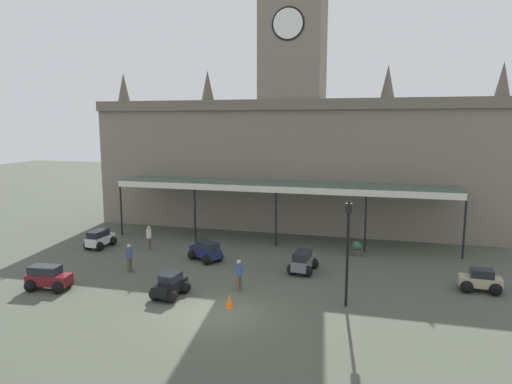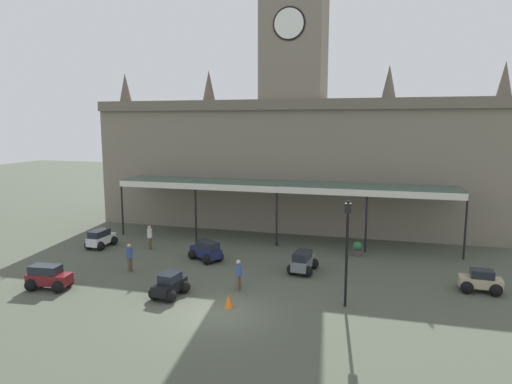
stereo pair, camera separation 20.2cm
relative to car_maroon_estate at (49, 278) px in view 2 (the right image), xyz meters
name	(u,v)px [view 2 (the right image)]	position (x,y,z in m)	size (l,w,h in m)	color
ground_plane	(219,313)	(9.75, -0.60, -0.56)	(140.00, 140.00, 0.00)	#484E40
station_building	(293,149)	(9.75, 17.55, 5.95)	(32.62, 5.57, 20.31)	slate
entrance_canopy	(281,185)	(9.75, 12.65, 3.63)	(24.76, 3.26, 4.35)	#38564C
car_maroon_estate	(49,278)	(0.00, 0.00, 0.00)	(2.33, 1.69, 1.27)	maroon
car_black_sedan	(170,287)	(6.63, 0.73, -0.06)	(1.67, 2.14, 1.19)	black
car_white_estate	(101,239)	(-2.10, 7.77, 0.00)	(1.60, 2.28, 1.27)	silver
car_grey_estate	(303,263)	(12.50, 6.22, 0.00)	(1.68, 2.33, 1.27)	slate
car_beige_sedan	(480,282)	(21.90, 5.51, -0.06)	(2.09, 1.58, 1.19)	tan
car_navy_estate	(206,252)	(6.18, 6.84, 0.00)	(2.43, 2.22, 1.27)	#19214C
pedestrian_crossing_forecourt	(238,274)	(9.75, 2.38, 0.34)	(0.34, 0.38, 1.67)	brown
pedestrian_near_entrance	(150,236)	(1.47, 8.22, 0.34)	(0.34, 0.39, 1.67)	brown
pedestrian_beside_cars	(130,256)	(2.63, 3.66, 0.34)	(0.34, 0.39, 1.67)	brown
victorian_lamppost	(347,242)	(15.28, 1.77, 2.61)	(0.30, 0.30, 5.13)	black
traffic_cone	(228,301)	(9.96, 0.12, -0.23)	(0.40, 0.40, 0.66)	orange
planter_near_kerb	(357,249)	(15.43, 10.40, -0.07)	(0.60, 0.60, 0.96)	#47423D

